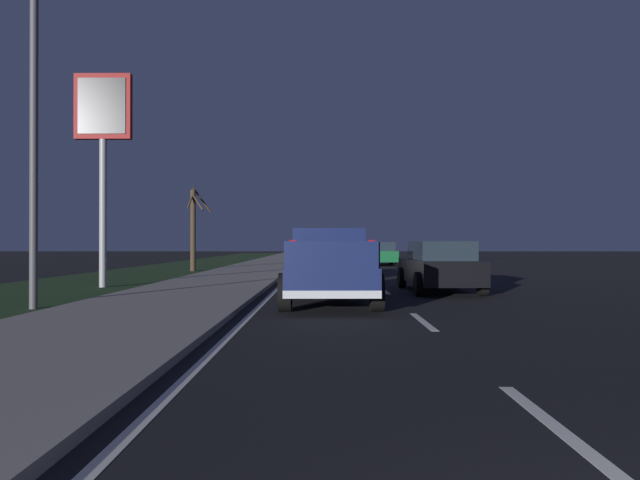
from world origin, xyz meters
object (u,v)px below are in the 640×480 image
at_px(sedan_black, 439,266).
at_px(sedan_green, 381,254).
at_px(bare_tree_far, 193,227).
at_px(street_light_near, 46,89).
at_px(pickup_truck, 329,266).
at_px(gas_price_sign, 103,126).
at_px(sedan_white, 327,260).

height_order(sedan_black, sedan_green, same).
height_order(sedan_green, bare_tree_far, bare_tree_far).
distance_m(sedan_black, street_light_near, 11.64).
distance_m(sedan_black, bare_tree_far, 16.38).
bearing_deg(pickup_truck, gas_price_sign, 59.22).
bearing_deg(pickup_truck, bare_tree_far, 24.52).
height_order(sedan_green, sedan_white, same).
xyz_separation_m(gas_price_sign, bare_tree_far, (10.94, -0.52, -3.06)).
bearing_deg(sedan_black, sedan_green, -0.60).
bearing_deg(sedan_green, bare_tree_far, 125.14).
height_order(pickup_truck, sedan_white, pickup_truck).
distance_m(street_light_near, bare_tree_far, 17.36).
relative_size(pickup_truck, bare_tree_far, 1.21).
distance_m(sedan_white, street_light_near, 13.24).
relative_size(street_light_near, bare_tree_far, 1.85).
relative_size(pickup_truck, gas_price_sign, 0.76).
bearing_deg(sedan_black, sedan_white, 28.91).
xyz_separation_m(sedan_black, street_light_near, (-4.63, 9.82, 4.19)).
bearing_deg(street_light_near, sedan_green, -22.14).
bearing_deg(sedan_green, pickup_truck, 171.04).
bearing_deg(gas_price_sign, bare_tree_far, -2.72).
relative_size(sedan_green, sedan_white, 1.00).
bearing_deg(street_light_near, sedan_white, -30.74).
xyz_separation_m(sedan_green, sedan_white, (-13.86, 3.61, 0.00)).
relative_size(pickup_truck, sedan_white, 1.23).
distance_m(sedan_white, gas_price_sign, 9.98).
bearing_deg(street_light_near, sedan_black, -64.75).
relative_size(sedan_green, street_light_near, 0.53).
height_order(street_light_near, bare_tree_far, street_light_near).
height_order(sedan_green, street_light_near, street_light_near).
bearing_deg(sedan_white, pickup_truck, 179.96).
bearing_deg(sedan_white, gas_price_sign, 121.17).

